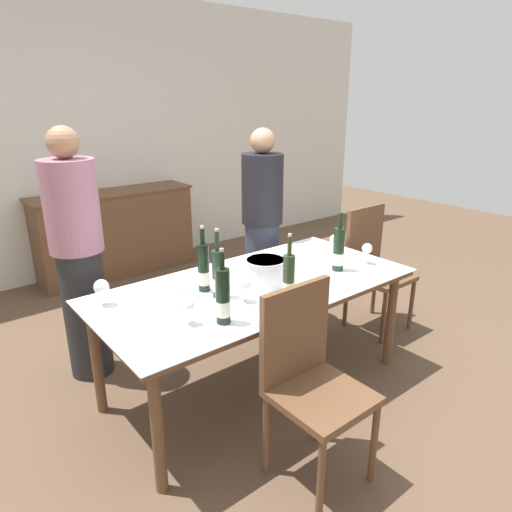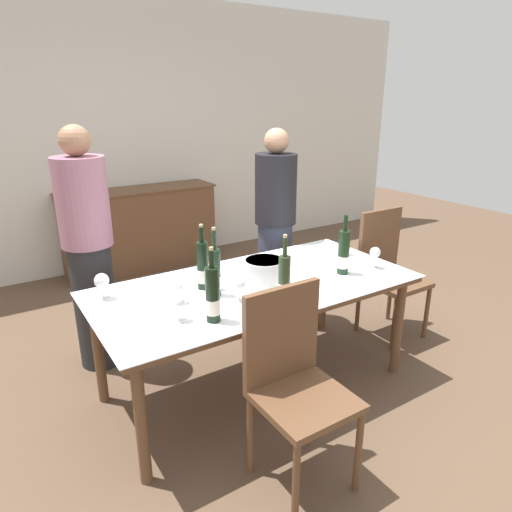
% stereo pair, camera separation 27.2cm
% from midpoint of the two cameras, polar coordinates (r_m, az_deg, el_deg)
% --- Properties ---
extents(ground_plane, '(12.00, 12.00, 0.00)m').
position_cam_midpoint_polar(ground_plane, '(3.14, 2.58, -15.82)').
color(ground_plane, brown).
extents(back_wall, '(8.00, 0.10, 2.80)m').
position_cam_midpoint_polar(back_wall, '(5.14, -16.17, 14.05)').
color(back_wall, silver).
rests_on(back_wall, ground_plane).
extents(sideboard_cabinet, '(1.64, 0.46, 0.89)m').
position_cam_midpoint_polar(sideboard_cabinet, '(5.08, -12.76, 3.26)').
color(sideboard_cabinet, brown).
rests_on(sideboard_cabinet, ground_plane).
extents(dining_table, '(1.97, 0.95, 0.72)m').
position_cam_midpoint_polar(dining_table, '(2.81, 2.78, -4.72)').
color(dining_table, brown).
rests_on(dining_table, ground_plane).
extents(ice_bucket, '(0.24, 0.24, 0.18)m').
position_cam_midpoint_polar(ice_bucket, '(2.70, 3.96, -2.18)').
color(ice_bucket, white).
rests_on(ice_bucket, dining_table).
extents(wine_bottle_0, '(0.08, 0.08, 0.39)m').
position_cam_midpoint_polar(wine_bottle_0, '(2.98, 13.47, 0.26)').
color(wine_bottle_0, black).
rests_on(wine_bottle_0, dining_table).
extents(wine_bottle_1, '(0.08, 0.08, 0.39)m').
position_cam_midpoint_polar(wine_bottle_1, '(2.28, -2.04, -5.09)').
color(wine_bottle_1, black).
rests_on(wine_bottle_1, dining_table).
extents(wine_bottle_2, '(0.07, 0.07, 0.40)m').
position_cam_midpoint_polar(wine_bottle_2, '(2.58, -2.16, -2.21)').
color(wine_bottle_2, '#1E3323').
rests_on(wine_bottle_2, dining_table).
extents(wine_bottle_3, '(0.07, 0.07, 0.39)m').
position_cam_midpoint_polar(wine_bottle_3, '(2.67, -3.80, -1.37)').
color(wine_bottle_3, black).
rests_on(wine_bottle_3, dining_table).
extents(wine_bottle_4, '(0.07, 0.07, 0.39)m').
position_cam_midpoint_polar(wine_bottle_4, '(2.51, 6.66, -3.06)').
color(wine_bottle_4, '#28381E').
rests_on(wine_bottle_4, dining_table).
extents(wine_glass_0, '(0.08, 0.08, 0.13)m').
position_cam_midpoint_polar(wine_glass_0, '(2.51, -6.99, -4.05)').
color(wine_glass_0, white).
rests_on(wine_glass_0, dining_table).
extents(wine_glass_1, '(0.07, 0.07, 0.13)m').
position_cam_midpoint_polar(wine_glass_1, '(3.35, 13.32, 1.60)').
color(wine_glass_1, white).
rests_on(wine_glass_1, dining_table).
extents(wine_glass_2, '(0.08, 0.08, 0.15)m').
position_cam_midpoint_polar(wine_glass_2, '(2.65, -15.99, -3.11)').
color(wine_glass_2, white).
rests_on(wine_glass_2, dining_table).
extents(wine_glass_3, '(0.08, 0.08, 0.14)m').
position_cam_midpoint_polar(wine_glass_3, '(2.52, 0.97, -3.69)').
color(wine_glass_3, white).
rests_on(wine_glass_3, dining_table).
extents(wine_glass_4, '(0.07, 0.07, 0.14)m').
position_cam_midpoint_polar(wine_glass_4, '(3.14, 17.09, 0.28)').
color(wine_glass_4, white).
rests_on(wine_glass_4, dining_table).
extents(wine_glass_5, '(0.07, 0.07, 0.14)m').
position_cam_midpoint_polar(wine_glass_5, '(2.31, -6.39, -5.97)').
color(wine_glass_5, white).
rests_on(wine_glass_5, dining_table).
extents(chair_right_end, '(0.42, 0.42, 0.98)m').
position_cam_midpoint_polar(chair_right_end, '(3.75, 18.07, -1.21)').
color(chair_right_end, brown).
rests_on(chair_right_end, ground_plane).
extents(chair_near_front, '(0.42, 0.42, 0.97)m').
position_cam_midpoint_polar(chair_near_front, '(2.25, 8.31, -14.57)').
color(chair_near_front, brown).
rests_on(chair_near_front, ground_plane).
extents(person_host, '(0.33, 0.33, 1.65)m').
position_cam_midpoint_polar(person_host, '(3.17, -17.89, 0.35)').
color(person_host, '#262628').
rests_on(person_host, ground_plane).
extents(person_guest_left, '(0.33, 0.33, 1.58)m').
position_cam_midpoint_polar(person_guest_left, '(3.71, 4.52, 3.39)').
color(person_guest_left, '#383F56').
rests_on(person_guest_left, ground_plane).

